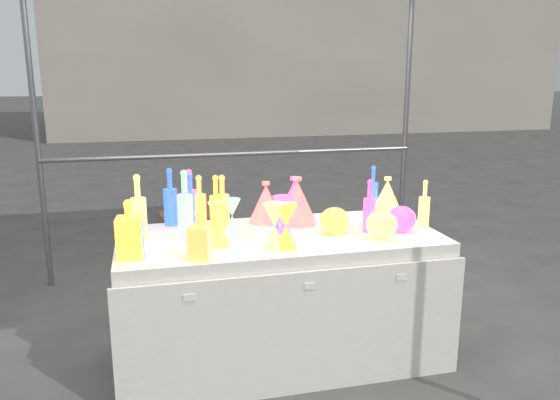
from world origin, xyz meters
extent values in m
plane|color=#5E5C57|center=(0.00, 0.00, 0.00)|extent=(80.00, 80.00, 0.00)
cylinder|color=gray|center=(-1.50, 1.50, 1.20)|extent=(0.04, 0.04, 2.40)
cylinder|color=gray|center=(1.50, 1.50, 1.20)|extent=(0.04, 0.04, 2.40)
cylinder|color=gray|center=(0.00, 1.47, 1.00)|extent=(3.00, 0.04, 0.04)
cube|color=white|center=(0.00, 0.00, 0.38)|extent=(1.80, 0.80, 0.75)
cube|color=white|center=(0.00, -0.42, 0.34)|extent=(1.84, 0.02, 0.68)
cube|color=white|center=(-0.55, -0.43, 0.60)|extent=(0.06, 0.00, 0.03)
cube|color=white|center=(0.05, -0.43, 0.60)|extent=(0.06, 0.00, 0.03)
cube|color=white|center=(0.55, -0.43, 0.60)|extent=(0.06, 0.00, 0.03)
cube|color=beige|center=(4.00, 14.00, 3.00)|extent=(14.00, 6.00, 6.00)
cube|color=#926541|center=(-0.35, 2.04, 0.19)|extent=(0.56, 0.44, 0.38)
cube|color=#926541|center=(-0.11, 2.44, 0.03)|extent=(0.77, 0.59, 0.06)
camera|label=1|loc=(-0.71, -2.88, 1.64)|focal=35.00mm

